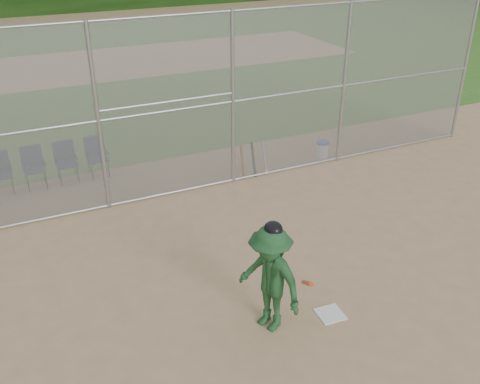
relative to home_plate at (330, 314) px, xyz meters
name	(u,v)px	position (x,y,z in m)	size (l,w,h in m)	color
ground	(307,319)	(-0.39, 0.07, -0.01)	(100.00, 100.00, 0.00)	tan
grass_strip	(86,65)	(-0.39, 18.07, 0.00)	(100.00, 100.00, 0.00)	#33651E
dirt_patch_far	(86,65)	(-0.39, 18.07, 0.00)	(24.00, 24.00, 0.00)	tan
backstop_fence	(191,104)	(-0.39, 5.07, 2.06)	(16.09, 0.09, 4.00)	gray
home_plate	(330,314)	(0.00, 0.00, 0.00)	(0.41, 0.41, 0.02)	white
batter_at_plate	(270,278)	(-1.01, 0.20, 0.89)	(1.09, 1.40, 1.85)	#1F4D26
water_cooler	(323,149)	(3.38, 5.43, 0.21)	(0.34, 0.34, 0.43)	white
spare_bats	(253,159)	(1.21, 5.20, 0.41)	(0.66, 0.32, 0.84)	#D84C14
chair_2	(1,174)	(-4.42, 6.80, 0.47)	(0.54, 0.52, 0.96)	#101D3D
chair_3	(34,168)	(-3.69, 6.80, 0.47)	(0.54, 0.52, 0.96)	#101D3D
chair_4	(66,163)	(-2.96, 6.80, 0.47)	(0.54, 0.52, 0.96)	#101D3D
chair_5	(97,158)	(-2.23, 6.80, 0.47)	(0.54, 0.52, 0.96)	#101D3D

